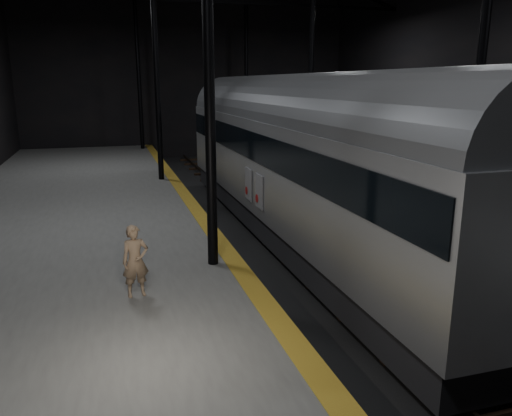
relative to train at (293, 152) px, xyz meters
name	(u,v)px	position (x,y,z in m)	size (l,w,h in m)	color
ground	(295,241)	(0.00, -0.32, -3.16)	(44.00, 44.00, 0.00)	black
platform_left	(71,247)	(-7.50, -0.32, -2.66)	(9.00, 43.80, 1.00)	#535350
platform_right	(472,212)	(7.50, -0.32, -2.66)	(9.00, 43.80, 1.00)	#535350
tactile_strip	(205,221)	(-3.25, -0.32, -2.15)	(0.50, 43.80, 0.01)	#9C691C
track	(295,239)	(0.00, -0.32, -3.09)	(2.40, 43.00, 0.24)	#3F3328
train	(293,152)	(0.00, 0.00, 0.00)	(3.17, 21.17, 5.66)	#9C9EA4
woman	(135,261)	(-5.79, -5.80, -1.37)	(0.58, 0.38, 1.58)	#95775B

